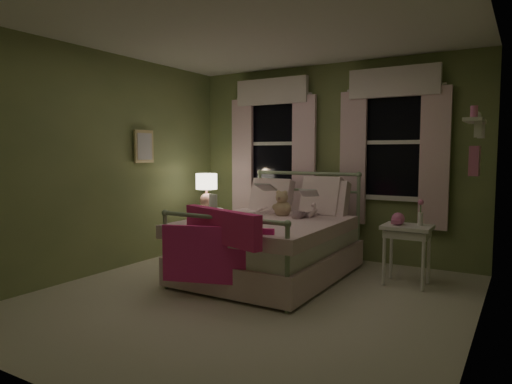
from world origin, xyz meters
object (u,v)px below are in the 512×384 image
Objects in this scene: nightstand_left at (207,226)px; table_lamp at (207,187)px; teddy_bear at (282,206)px; nightstand_right at (407,234)px; child_right at (309,196)px; bed at (271,244)px; child_left at (268,192)px.

table_lamp reaches higher than nightstand_left.
nightstand_right is at bearing 6.28° from teddy_bear.
child_right is at bearing 29.50° from teddy_bear.
bed is at bearing -88.85° from teddy_bear.
teddy_bear is at bearing -173.72° from nightstand_right.
bed is 6.27× the size of teddy_bear.
nightstand_left is 2.68m from nightstand_right.
bed is at bearing -19.66° from nightstand_left.
table_lamp is (-1.26, 0.45, 0.58)m from bed.
bed reaches higher than table_lamp.
child_left is 1.14× the size of nightstand_right.
child_right is at bearing 179.91° from nightstand_right.
nightstand_right is (2.68, -0.02, 0.13)m from nightstand_left.
table_lamp is 2.71m from nightstand_right.
table_lamp is at bearing 179.57° from nightstand_right.
nightstand_left and nightstand_right have the same top height.
teddy_bear is 0.70× the size of table_lamp.
nightstand_right is at bearing -0.43° from nightstand_left.
nightstand_left is (-1.26, 0.45, 0.04)m from bed.
child_right is (0.27, 0.43, 0.54)m from bed.
nightstand_left is (-1.54, 0.02, -0.49)m from child_right.
teddy_bear is (0.28, -0.16, -0.14)m from child_left.
child_right is 1.20m from nightstand_right.
child_right reaches higher than bed.
nightstand_left is 1.02× the size of nightstand_right.
child_left reaches higher than nightstand_left.
nightstand_right is at bearing -0.43° from table_lamp.
child_right is 1.61m from nightstand_left.
bed is 4.40× the size of table_lamp.
nightstand_right is at bearing -173.07° from child_right.
child_left is 1.57× the size of table_lamp.
child_right is at bearing -0.69° from table_lamp.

